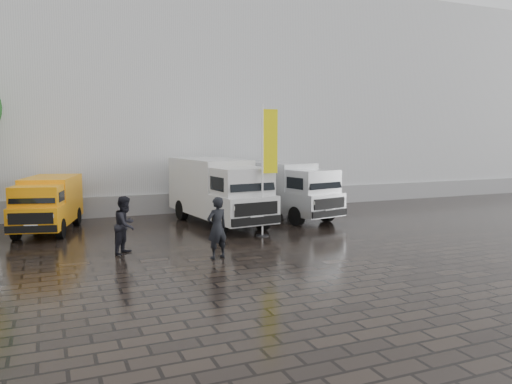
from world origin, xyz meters
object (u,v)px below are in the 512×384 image
van_white (219,192)px  flagpole (267,163)px  van_yellow (48,205)px  van_silver (285,190)px  person_front (217,228)px  person_tent (125,225)px  wheelie_bin (294,199)px

van_white → flagpole: 3.50m
van_yellow → van_silver: 10.35m
van_yellow → van_silver: bearing=10.8°
person_front → van_silver: bearing=-147.2°
van_yellow → person_tent: bearing=-51.0°
van_white → van_silver: size_ratio=1.09×
wheelie_bin → van_yellow: bearing=174.7°
person_tent → flagpole: bearing=-44.5°
van_silver → person_front: 8.26m
van_yellow → van_white: bearing=5.1°
wheelie_bin → flagpole: bearing=-140.5°
van_yellow → person_tent: size_ratio=2.47×
van_silver → wheelie_bin: (1.94, 2.80, -0.82)m
van_white → van_silver: van_white is taller
van_silver → person_tent: (-8.01, -4.43, -0.35)m
van_yellow → person_tent: (2.32, -5.07, -0.14)m
flagpole → person_tent: (-5.48, -0.89, -1.89)m
flagpole → person_tent: size_ratio=2.66×
wheelie_bin → person_front: (-7.38, -9.02, 0.50)m
van_white → person_tent: size_ratio=3.43×
van_silver → van_white: bearing=175.7°
wheelie_bin → person_front: size_ratio=0.49×
person_tent → wheelie_bin: bearing=-17.6°
van_yellow → van_white: 6.98m
flagpole → person_front: 4.36m
van_yellow → van_white: size_ratio=0.72×
flagpole → wheelie_bin: flagpole is taller
van_yellow → person_tent: 5.58m
person_front → person_tent: person_front is taller
wheelie_bin → person_front: bearing=-144.6°
van_silver → wheelie_bin: size_ratio=6.19×
van_white → wheelie_bin: 6.38m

